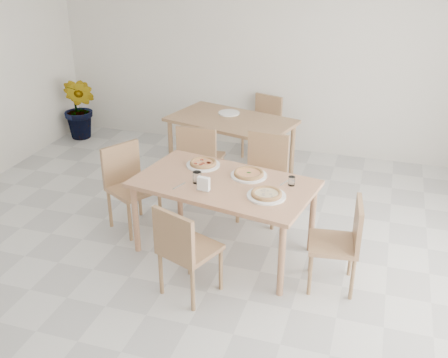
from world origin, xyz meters
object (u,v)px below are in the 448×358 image
(plate_pepperoni, at_px, (203,165))
(potted_plant, at_px, (80,108))
(main_table, at_px, (224,189))
(second_table, at_px, (231,125))
(chair_north, at_px, (264,170))
(pizza_pepperoni, at_px, (203,163))
(chair_south, at_px, (183,247))
(tumbler_b, at_px, (292,181))
(chair_back_n, at_px, (264,122))
(napkin_holder, at_px, (204,184))
(plate_empty, at_px, (229,113))
(pizza_mushroom, at_px, (266,193))
(pizza_margherita, at_px, (249,173))
(chair_west, at_px, (128,181))
(chair_back_s, at_px, (200,156))
(plate_margherita, at_px, (249,175))
(plate_mushroom, at_px, (266,196))
(tumbler_a, at_px, (197,177))
(chair_east, at_px, (343,239))

(plate_pepperoni, bearing_deg, potted_plant, 142.88)
(main_table, bearing_deg, potted_plant, 152.23)
(second_table, bearing_deg, chair_north, -39.73)
(plate_pepperoni, xyz_separation_m, pizza_pepperoni, (0.00, 0.00, 0.02))
(chair_south, height_order, pizza_pepperoni, chair_south)
(plate_pepperoni, height_order, tumbler_b, tumbler_b)
(chair_back_n, bearing_deg, chair_south, -70.10)
(plate_pepperoni, height_order, napkin_holder, napkin_holder)
(potted_plant, bearing_deg, plate_empty, -8.63)
(chair_north, relative_size, pizza_mushroom, 3.24)
(main_table, bearing_deg, chair_south, -87.56)
(pizza_margherita, relative_size, chair_back_n, 0.42)
(chair_west, relative_size, chair_back_s, 0.97)
(chair_north, xyz_separation_m, pizza_pepperoni, (-0.50, -0.54, 0.25))
(main_table, height_order, chair_north, chair_north)
(plate_margherita, height_order, pizza_pepperoni, pizza_pepperoni)
(napkin_holder, height_order, plate_empty, napkin_holder)
(chair_west, xyz_separation_m, tumbler_b, (1.71, -0.07, 0.28))
(chair_back_s, bearing_deg, potted_plant, -32.19)
(chair_south, relative_size, pizza_pepperoni, 3.14)
(chair_back_n, relative_size, potted_plant, 0.88)
(chair_west, bearing_deg, napkin_holder, -83.45)
(plate_mushroom, xyz_separation_m, second_table, (-0.90, 1.91, -0.09))
(chair_north, height_order, napkin_holder, chair_north)
(plate_mushroom, distance_m, tumbler_a, 0.69)
(chair_north, xyz_separation_m, chair_west, (-1.29, -0.65, -0.02))
(chair_south, bearing_deg, chair_north, -79.21)
(chair_north, height_order, plate_empty, chair_north)
(plate_margherita, xyz_separation_m, potted_plant, (-3.16, 2.12, -0.28))
(chair_west, xyz_separation_m, pizza_mushroom, (1.55, -0.36, 0.27))
(chair_back_s, bearing_deg, chair_north, 165.70)
(pizza_mushroom, distance_m, napkin_holder, 0.57)
(main_table, relative_size, plate_pepperoni, 5.35)
(pizza_margherita, distance_m, plate_empty, 1.90)
(plate_mushroom, bearing_deg, pizza_margherita, 125.43)
(plate_margherita, bearing_deg, potted_plant, 146.16)
(plate_pepperoni, distance_m, second_table, 1.46)
(pizza_pepperoni, bearing_deg, chair_back_s, 112.96)
(chair_back_n, xyz_separation_m, plate_empty, (-0.33, -0.57, 0.27))
(chair_east, xyz_separation_m, second_table, (-1.60, 1.98, 0.18))
(plate_margherita, height_order, tumbler_a, tumbler_a)
(main_table, xyz_separation_m, plate_margherita, (0.19, 0.19, 0.08))
(chair_north, height_order, tumbler_b, chair_north)
(main_table, relative_size, pizza_margherita, 5.02)
(second_table, relative_size, chair_back_n, 2.01)
(second_table, bearing_deg, napkin_holder, -65.53)
(pizza_margherita, bearing_deg, chair_north, 89.79)
(napkin_holder, relative_size, potted_plant, 0.14)
(chair_south, bearing_deg, pizza_mushroom, -110.90)
(chair_south, relative_size, napkin_holder, 6.33)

